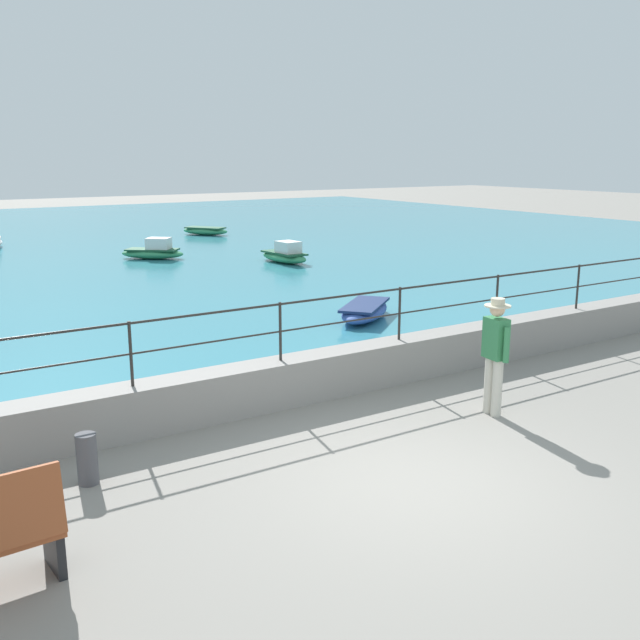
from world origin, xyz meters
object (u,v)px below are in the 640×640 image
boat_2 (365,311)px  boat_6 (205,231)px  boat_1 (154,251)px  person_walking (495,350)px  bollard (87,459)px  boat_4 (285,255)px

boat_2 → boat_6: same height
boat_1 → boat_2: boat_1 is taller
person_walking → boat_1: size_ratio=0.75×
person_walking → boat_2: size_ratio=0.75×
person_walking → bollard: 5.77m
boat_4 → boat_6: (1.28, 9.68, -0.07)m
bollard → boat_4: (10.53, 13.61, 0.02)m
person_walking → boat_6: 24.98m
person_walking → boat_4: bearing=71.5°
boat_1 → boat_2: 12.02m
boat_1 → boat_2: size_ratio=0.99×
person_walking → bollard: size_ratio=2.86×
boat_4 → boat_1: bearing=136.3°
bollard → boat_1: size_ratio=0.26×
bollard → boat_6: bearing=63.1°
boat_6 → bollard: bearing=-116.9°
bollard → boat_6: bollard is taller
person_walking → bollard: bearing=170.8°
boat_2 → boat_4: bearing=71.6°
boat_1 → person_walking: bearing=-94.3°
person_walking → boat_6: (6.15, 24.21, -0.72)m
boat_1 → boat_6: size_ratio=0.97×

